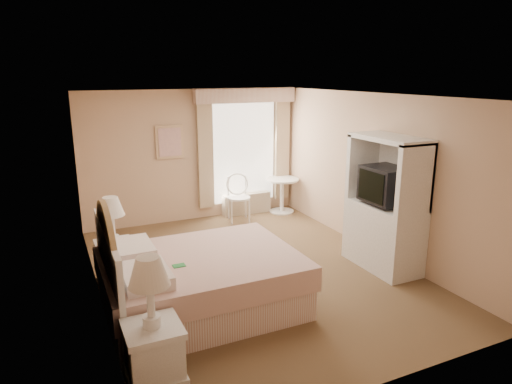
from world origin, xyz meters
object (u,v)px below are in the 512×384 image
bed (193,281)px  cafe_chair (238,194)px  nightstand_near (153,339)px  round_table (282,190)px  nightstand_far (114,251)px  armoire (385,214)px

bed → cafe_chair: (1.85, 3.00, 0.15)m
nightstand_near → cafe_chair: nightstand_near is taller
round_table → cafe_chair: bearing=-174.3°
nightstand_near → cafe_chair: (2.57, 4.15, 0.06)m
nightstand_far → armoire: bearing=-17.5°
bed → cafe_chair: 3.52m
cafe_chair → armoire: armoire is taller
round_table → bed: bearing=-132.7°
nightstand_near → armoire: bearing=18.5°
nightstand_far → cafe_chair: bearing=34.7°
nightstand_near → round_table: size_ratio=1.75×
bed → nightstand_far: size_ratio=1.93×
round_table → nightstand_far: bearing=-152.3°
cafe_chair → nightstand_far: bearing=-133.3°
round_table → cafe_chair: size_ratio=0.77×
armoire → cafe_chair: bearing=110.2°
nightstand_far → armoire: size_ratio=0.61×
nightstand_far → armoire: 3.85m
nightstand_far → cafe_chair: (2.57, 1.78, 0.09)m
nightstand_far → bed: bearing=-59.1°
bed → armoire: size_ratio=1.17×
cafe_chair → round_table: bearing=17.7°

